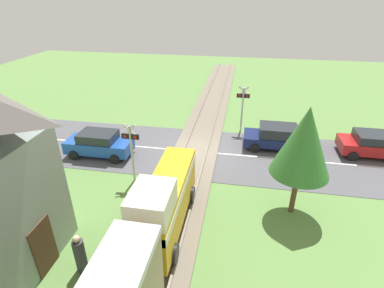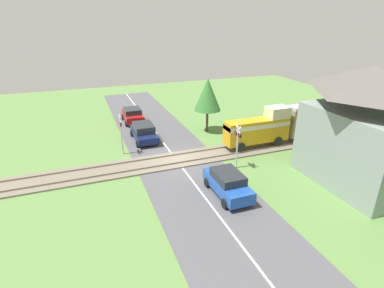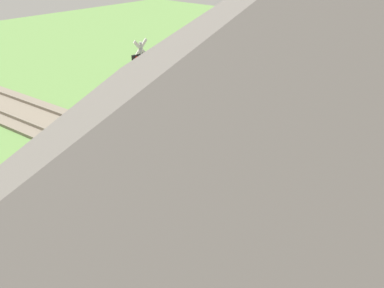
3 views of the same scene
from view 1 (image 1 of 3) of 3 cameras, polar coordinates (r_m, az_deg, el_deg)
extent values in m
plane|color=#5B8442|center=(18.96, 0.67, -1.47)|extent=(60.00, 60.00, 0.00)
cube|color=#515156|center=(18.96, 0.67, -1.45)|extent=(48.00, 6.40, 0.02)
cube|color=silver|center=(18.95, 0.67, -1.41)|extent=(48.00, 0.12, 0.00)
cube|color=#756B5B|center=(18.93, 0.67, -1.31)|extent=(2.80, 48.00, 0.12)
cube|color=slate|center=(18.79, 2.84, -1.18)|extent=(0.10, 48.00, 0.12)
cube|color=slate|center=(18.99, -1.47, -0.81)|extent=(0.10, 48.00, 0.12)
cube|color=gold|center=(12.37, -4.73, -10.65)|extent=(1.35, 5.57, 1.90)
cube|color=beige|center=(12.05, -4.83, -8.69)|extent=(1.37, 5.57, 0.36)
cube|color=beige|center=(10.09, -7.74, -10.90)|extent=(1.35, 1.78, 0.90)
cylinder|color=black|center=(14.20, 0.07, -9.62)|extent=(0.14, 0.76, 0.76)
cylinder|color=black|center=(14.47, -5.62, -8.98)|extent=(0.14, 0.76, 0.76)
cylinder|color=black|center=(11.62, -3.18, -20.13)|extent=(0.14, 0.76, 0.76)
cylinder|color=black|center=(11.94, -10.32, -18.96)|extent=(0.14, 0.76, 0.76)
cube|color=#141E4C|center=(19.92, 15.91, 0.83)|extent=(4.23, 1.77, 0.59)
cube|color=#23282D|center=(19.66, 16.14, 2.43)|extent=(2.33, 1.63, 0.64)
cylinder|color=black|center=(19.14, 11.91, -0.80)|extent=(0.60, 0.18, 0.60)
cylinder|color=black|center=(20.72, 11.87, 1.49)|extent=(0.60, 0.18, 0.60)
cylinder|color=black|center=(19.48, 19.99, -1.44)|extent=(0.60, 0.18, 0.60)
cylinder|color=black|center=(21.04, 19.35, 0.86)|extent=(0.60, 0.18, 0.60)
cube|color=#1E4CA8|center=(19.14, -17.24, -0.28)|extent=(3.97, 1.64, 0.72)
cube|color=#23282D|center=(18.87, -17.50, 1.39)|extent=(2.19, 1.51, 0.52)
cylinder|color=black|center=(19.43, -12.66, -0.43)|extent=(0.60, 0.18, 0.60)
cylinder|color=black|center=(18.13, -14.54, -2.82)|extent=(0.60, 0.18, 0.60)
cylinder|color=black|center=(20.52, -19.36, 0.18)|extent=(0.60, 0.18, 0.60)
cylinder|color=black|center=(19.29, -21.57, -2.03)|extent=(0.60, 0.18, 0.60)
cube|color=#A81919|center=(21.30, 30.93, -0.34)|extent=(3.68, 1.80, 0.68)
cube|color=#23282D|center=(21.07, 31.31, 1.08)|extent=(2.03, 1.65, 0.51)
cylinder|color=black|center=(20.26, 28.33, -2.09)|extent=(0.60, 0.18, 0.60)
cylinder|color=black|center=(21.79, 27.10, 0.21)|extent=(0.60, 0.18, 0.60)
cylinder|color=#B7B7B7|center=(21.45, 9.52, 6.44)|extent=(0.12, 0.12, 3.21)
cube|color=black|center=(21.11, 9.74, 9.04)|extent=(0.90, 0.08, 0.28)
sphere|color=red|center=(21.11, 10.48, 8.98)|extent=(0.18, 0.18, 0.18)
sphere|color=red|center=(21.11, 9.00, 9.10)|extent=(0.18, 0.18, 0.18)
cube|color=silver|center=(21.01, 9.81, 9.89)|extent=(0.72, 0.04, 0.72)
cube|color=silver|center=(21.01, 9.81, 9.89)|extent=(0.72, 0.04, 0.72)
cylinder|color=#B7B7B7|center=(15.71, -11.33, -1.94)|extent=(0.12, 0.12, 3.21)
cube|color=black|center=(15.24, -11.68, 1.42)|extent=(0.90, 0.08, 0.28)
sphere|color=red|center=(15.34, -12.62, 1.50)|extent=(0.18, 0.18, 0.18)
sphere|color=red|center=(15.15, -10.73, 1.35)|extent=(0.18, 0.18, 0.18)
cube|color=silver|center=(15.10, -11.80, 2.54)|extent=(0.72, 0.04, 0.72)
cube|color=silver|center=(15.10, -11.80, 2.54)|extent=(0.72, 0.04, 0.72)
cube|color=#472D1E|center=(12.39, -26.33, -17.19)|extent=(0.06, 1.10, 2.10)
cylinder|color=#333338|center=(12.12, -20.51, -19.32)|extent=(0.41, 0.41, 1.39)
sphere|color=beige|center=(11.56, -21.20, -16.50)|extent=(0.25, 0.25, 0.25)
cylinder|color=brown|center=(14.36, 18.90, -8.71)|extent=(0.24, 0.24, 2.12)
cone|color=#387A33|center=(13.07, 20.59, 0.47)|extent=(2.52, 2.52, 3.02)
camera|label=2|loc=(32.04, -38.76, 23.83)|focal=28.00mm
camera|label=3|loc=(15.03, -59.40, 7.36)|focal=50.00mm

